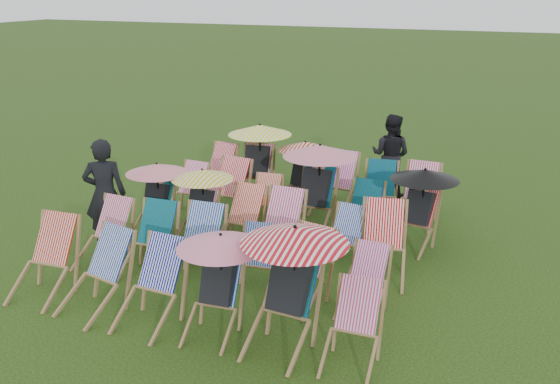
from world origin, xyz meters
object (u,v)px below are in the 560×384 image
at_px(deckchair_29, 418,195).
at_px(person_rear, 390,155).
at_px(person_left, 105,194).
at_px(deckchair_5, 353,328).
at_px(deckchair_0, 43,259).

bearing_deg(deckchair_29, person_rear, 122.55).
distance_m(person_left, person_rear, 5.44).
bearing_deg(deckchair_5, person_left, 158.30).
relative_size(deckchair_0, deckchair_5, 1.16).
bearing_deg(person_left, deckchair_29, -173.55).
bearing_deg(deckchair_0, person_rear, 57.82).
distance_m(deckchair_5, person_left, 4.69).
height_order(deckchair_29, person_rear, person_rear).
relative_size(deckchair_5, person_left, 0.50).
bearing_deg(person_rear, person_left, 57.50).
bearing_deg(deckchair_0, person_left, 94.04).
bearing_deg(deckchair_5, deckchair_0, 178.36).
xyz_separation_m(deckchair_5, person_left, (-4.40, 1.56, 0.44)).
distance_m(deckchair_29, person_left, 5.15).
bearing_deg(person_left, deckchair_0, 69.15).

